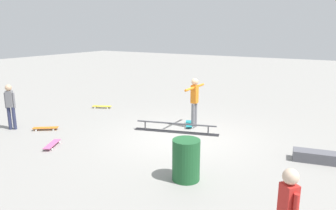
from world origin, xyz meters
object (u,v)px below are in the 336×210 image
grind_rail (176,128)px  loose_skateboard_orange (46,128)px  skateboard_main (189,124)px  skater_main (194,99)px  bystander_grey_shirt (10,104)px  skate_ledge (336,159)px  trash_bin (186,160)px  loose_skateboard_pink (52,144)px  loose_skateboard_yellow (102,106)px

grind_rail → loose_skateboard_orange: size_ratio=3.56×
skateboard_main → loose_skateboard_orange: 4.77m
skater_main → bystander_grey_shirt: size_ratio=1.11×
skate_ledge → bystander_grey_shirt: (9.42, 2.30, 0.72)m
trash_bin → grind_rail: bearing=-57.0°
skater_main → loose_skateboard_orange: bearing=-56.2°
skate_ledge → skater_main: (4.35, -0.96, 0.84)m
grind_rail → skateboard_main: 0.82m
skater_main → loose_skateboard_pink: size_ratio=2.09×
loose_skateboard_yellow → loose_skateboard_pink: 4.59m
grind_rail → skater_main: size_ratio=1.63×
loose_skateboard_pink → skate_ledge: bearing=84.1°
skater_main → bystander_grey_shirt: (5.07, 3.26, -0.12)m
skate_ledge → loose_skateboard_orange: (8.42, 1.81, -0.06)m
grind_rail → loose_skateboard_orange: grind_rail is taller
loose_skateboard_orange → loose_skateboard_yellow: bearing=62.1°
skate_ledge → trash_bin: 3.84m
grind_rail → bystander_grey_shirt: size_ratio=1.81×
bystander_grey_shirt → trash_bin: bearing=-35.4°
skateboard_main → loose_skateboard_pink: same height
skateboard_main → skater_main: bearing=49.9°
grind_rail → skater_main: bearing=-125.7°
skateboard_main → bystander_grey_shirt: 5.93m
loose_skateboard_pink → trash_bin: trash_bin is taller
skater_main → loose_skateboard_pink: 4.63m
loose_skateboard_orange → trash_bin: trash_bin is taller
skater_main → loose_skateboard_orange: size_ratio=2.19×
grind_rail → skateboard_main: grind_rail is taller
bystander_grey_shirt → loose_skateboard_pink: (-2.44, 0.44, -0.78)m
bystander_grey_shirt → loose_skateboard_orange: (-1.01, -0.49, -0.78)m
loose_skateboard_orange → loose_skateboard_yellow: same height
skate_ledge → loose_skateboard_yellow: size_ratio=2.47×
skate_ledge → loose_skateboard_yellow: 9.00m
skater_main → loose_skateboard_orange: (4.07, 2.77, -0.90)m
loose_skateboard_orange → bystander_grey_shirt: bearing=169.9°
skater_main → skate_ledge: bearing=77.0°
trash_bin → loose_skateboard_orange: bearing=-8.1°
skateboard_main → loose_skateboard_orange: (3.85, 2.82, 0.00)m
grind_rail → loose_skateboard_pink: size_ratio=3.39×
skateboard_main → loose_skateboard_orange: same height
grind_rail → skater_main: skater_main is taller
trash_bin → bystander_grey_shirt: bearing=-2.7°
bystander_grey_shirt → skate_ledge: bearing=-19.0°
bystander_grey_shirt → loose_skateboard_yellow: bystander_grey_shirt is taller
bystander_grey_shirt → loose_skateboard_orange: bystander_grey_shirt is taller
skate_ledge → bystander_grey_shirt: bystander_grey_shirt is taller
bystander_grey_shirt → skater_main: bearing=0.0°
grind_rail → trash_bin: bearing=106.9°
skater_main → bystander_grey_shirt: 6.03m
loose_skateboard_orange → skateboard_main: bearing=0.0°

